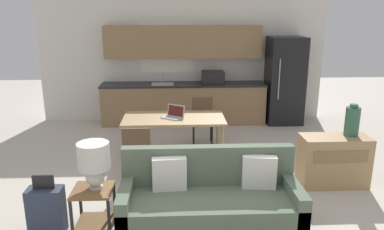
{
  "coord_description": "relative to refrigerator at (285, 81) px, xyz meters",
  "views": [
    {
      "loc": [
        -0.19,
        -3.87,
        2.45
      ],
      "look_at": [
        0.06,
        1.5,
        0.95
      ],
      "focal_mm": 35.0,
      "sensor_mm": 36.0,
      "label": 1
    }
  ],
  "objects": [
    {
      "name": "refrigerator",
      "position": [
        0.0,
        0.0,
        0.0
      ],
      "size": [
        0.77,
        0.74,
        1.92
      ],
      "color": "black",
      "rests_on": "ground_plane"
    },
    {
      "name": "dining_table",
      "position": [
        -2.46,
        -2.14,
        -0.27
      ],
      "size": [
        1.67,
        0.86,
        0.75
      ],
      "color": "tan",
      "rests_on": "ground_plane"
    },
    {
      "name": "ground_plane",
      "position": [
        -2.25,
        -4.23,
        -0.96
      ],
      "size": [
        20.0,
        20.0,
        0.0
      ],
      "primitive_type": "plane",
      "color": "beige"
    },
    {
      "name": "laptop",
      "position": [
        -2.46,
        -2.15,
        -0.16
      ],
      "size": [
        0.41,
        0.39,
        0.2
      ],
      "rotation": [
        0.0,
        0.0,
        -0.58
      ],
      "color": "#B7BABC",
      "rests_on": "dining_table"
    },
    {
      "name": "couch",
      "position": [
        -2.05,
        -4.16,
        -0.62
      ],
      "size": [
        2.06,
        0.8,
        0.9
      ],
      "color": "#3D2D1E",
      "rests_on": "ground_plane"
    },
    {
      "name": "dining_chair_far_right",
      "position": [
        -1.92,
        -1.31,
        -0.47
      ],
      "size": [
        0.43,
        0.43,
        0.87
      ],
      "rotation": [
        0.0,
        0.0,
        -0.03
      ],
      "color": "brown",
      "rests_on": "ground_plane"
    },
    {
      "name": "wall_back",
      "position": [
        -2.25,
        0.4,
        0.4
      ],
      "size": [
        6.4,
        0.07,
        2.7
      ],
      "color": "silver",
      "rests_on": "ground_plane"
    },
    {
      "name": "kitchen_counter",
      "position": [
        -2.24,
        0.1,
        -0.11
      ],
      "size": [
        3.63,
        0.65,
        2.15
      ],
      "color": "#8E704C",
      "rests_on": "ground_plane"
    },
    {
      "name": "table_lamp",
      "position": [
        -3.34,
        -4.2,
        -0.1
      ],
      "size": [
        0.36,
        0.36,
        0.53
      ],
      "color": "silver",
      "rests_on": "side_table"
    },
    {
      "name": "side_table",
      "position": [
        -3.37,
        -4.24,
        -0.61
      ],
      "size": [
        0.44,
        0.44,
        0.53
      ],
      "color": "brown",
      "rests_on": "ground_plane"
    },
    {
      "name": "credenza",
      "position": [
        -0.17,
        -3.19,
        -0.59
      ],
      "size": [
        0.96,
        0.44,
        0.73
      ],
      "color": "tan",
      "rests_on": "ground_plane"
    },
    {
      "name": "vase",
      "position": [
        0.06,
        -3.14,
        -0.01
      ],
      "size": [
        0.2,
        0.2,
        0.46
      ],
      "color": "#336047",
      "rests_on": "credenza"
    },
    {
      "name": "dining_chair_near_left",
      "position": [
        -2.99,
        -2.96,
        -0.47
      ],
      "size": [
        0.43,
        0.43,
        0.87
      ],
      "rotation": [
        0.0,
        0.0,
        3.16
      ],
      "color": "brown",
      "rests_on": "ground_plane"
    },
    {
      "name": "suitcase",
      "position": [
        -3.9,
        -4.26,
        -0.67
      ],
      "size": [
        0.39,
        0.22,
        0.71
      ],
      "color": "#2D384C",
      "rests_on": "ground_plane"
    }
  ]
}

